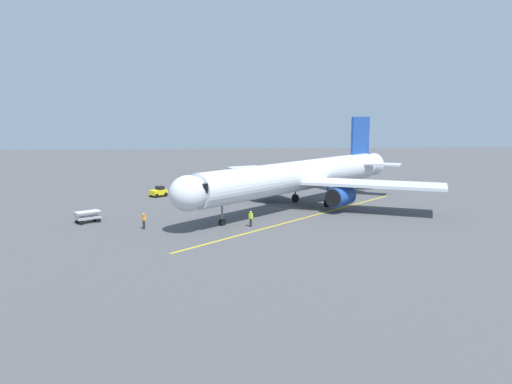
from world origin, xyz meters
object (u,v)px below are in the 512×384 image
(ground_crew_marshaller, at_px, (144,221))
(tug_near_nose, at_px, (159,192))
(ground_crew_wing_walker, at_px, (251,219))
(baggage_cart_portside, at_px, (88,217))
(airplane, at_px, (299,177))

(ground_crew_marshaller, distance_m, tug_near_nose, 20.54)
(ground_crew_wing_walker, relative_size, tug_near_nose, 0.63)
(ground_crew_marshaller, height_order, ground_crew_wing_walker, same)
(ground_crew_wing_walker, distance_m, baggage_cart_portside, 18.18)
(airplane, relative_size, tug_near_nose, 12.28)
(tug_near_nose, bearing_deg, airplane, 151.58)
(baggage_cart_portside, bearing_deg, ground_crew_marshaller, 150.39)
(ground_crew_wing_walker, bearing_deg, tug_near_nose, -60.13)
(ground_crew_marshaller, distance_m, ground_crew_wing_walker, 11.21)
(airplane, bearing_deg, tug_near_nose, -28.42)
(ground_crew_marshaller, xyz_separation_m, ground_crew_wing_walker, (-11.21, -0.04, 0.00))
(ground_crew_wing_walker, distance_m, tug_near_nose, 23.62)
(ground_crew_marshaller, relative_size, baggage_cart_portside, 0.58)
(airplane, height_order, tug_near_nose, airplane)
(tug_near_nose, relative_size, baggage_cart_portside, 0.93)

